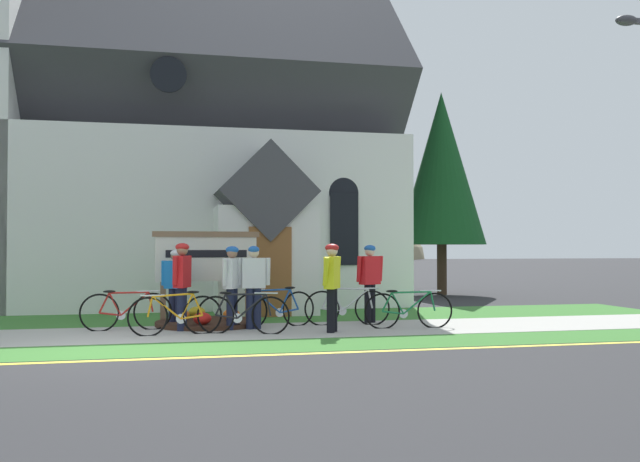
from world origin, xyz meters
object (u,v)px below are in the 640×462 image
object	(u,v)px
cyclist_in_white_jersey	(176,282)
cyclist_in_orange_jersey	(232,281)
roadside_conifer	(441,169)
bicycle_blue	(408,310)
cyclist_in_yellow_jersey	(332,280)
bicycle_silver	(176,315)
cyclist_in_blue_jersey	(254,281)
bicycle_black	(126,311)
cyclist_in_red_jersey	(370,277)
church_sign	(207,260)
bicycle_white	(275,309)
bicycle_green	(347,307)
cyclist_in_green_jersey	(182,279)
bicycle_red	(243,314)

from	to	relation	value
cyclist_in_white_jersey	cyclist_in_orange_jersey	distance (m)	1.37
roadside_conifer	bicycle_blue	bearing A→B (deg)	-116.55
cyclist_in_white_jersey	cyclist_in_yellow_jersey	xyz separation A→B (m)	(2.89, -1.68, 0.09)
bicycle_silver	cyclist_in_blue_jersey	xyz separation A→B (m)	(1.52, 0.57, 0.58)
bicycle_black	cyclist_in_white_jersey	size ratio (longest dim) A/B	1.12
cyclist_in_white_jersey	cyclist_in_red_jersey	distance (m)	4.09
cyclist_in_white_jersey	church_sign	bearing A→B (deg)	41.18
bicycle_white	bicycle_green	bearing A→B (deg)	1.38
bicycle_white	cyclist_in_white_jersey	size ratio (longest dim) A/B	1.10
cyclist_in_yellow_jersey	bicycle_white	bearing A→B (deg)	130.57
roadside_conifer	cyclist_in_white_jersey	bearing A→B (deg)	-140.16
church_sign	cyclist_in_white_jersey	bearing A→B (deg)	-138.82
bicycle_blue	cyclist_in_yellow_jersey	distance (m)	1.79
bicycle_silver	cyclist_in_orange_jersey	distance (m)	1.36
cyclist_in_green_jersey	cyclist_in_white_jersey	bearing A→B (deg)	97.71
bicycle_red	bicycle_white	bearing A→B (deg)	50.24
bicycle_silver	cyclist_in_orange_jersey	world-z (taller)	cyclist_in_orange_jersey
bicycle_silver	bicycle_green	xyz separation A→B (m)	(3.50, 0.85, 0.00)
cyclist_in_blue_jersey	cyclist_in_yellow_jersey	size ratio (longest dim) A/B	0.98
bicycle_black	roadside_conifer	size ratio (longest dim) A/B	0.25
church_sign	bicycle_red	bearing A→B (deg)	-75.50
bicycle_black	roadside_conifer	bearing A→B (deg)	38.82
bicycle_green	cyclist_in_white_jersey	bearing A→B (deg)	170.70
cyclist_in_red_jersey	bicycle_blue	bearing A→B (deg)	-67.26
cyclist_in_red_jersey	bicycle_black	bearing A→B (deg)	-177.24
bicycle_black	cyclist_in_green_jersey	size ratio (longest dim) A/B	1.03
bicycle_red	cyclist_in_white_jersey	size ratio (longest dim) A/B	1.08
cyclist_in_green_jersey	cyclist_in_red_jersey	world-z (taller)	cyclist_in_green_jersey
cyclist_in_orange_jersey	cyclist_in_red_jersey	xyz separation A→B (m)	(3.00, 0.59, 0.02)
bicycle_red	cyclist_in_orange_jersey	bearing A→B (deg)	100.92
bicycle_white	bicycle_green	xyz separation A→B (m)	(1.51, 0.04, 0.00)
bicycle_white	bicycle_green	distance (m)	1.51
bicycle_green	cyclist_in_green_jersey	size ratio (longest dim) A/B	1.04
cyclist_in_orange_jersey	bicycle_red	bearing A→B (deg)	-79.08
cyclist_in_blue_jersey	bicycle_blue	bearing A→B (deg)	-9.62
church_sign	roadside_conifer	bearing A→B (deg)	39.73
bicycle_blue	cyclist_in_white_jersey	xyz separation A→B (m)	(-4.54, 1.37, 0.53)
bicycle_red	cyclist_in_red_jersey	distance (m)	3.20
cyclist_in_yellow_jersey	cyclist_in_orange_jersey	size ratio (longest dim) A/B	1.03
bicycle_red	cyclist_in_yellow_jersey	world-z (taller)	cyclist_in_yellow_jersey
bicycle_blue	bicycle_white	world-z (taller)	bicycle_white
bicycle_red	bicycle_silver	bearing A→B (deg)	174.84
bicycle_white	roadside_conifer	size ratio (longest dim) A/B	0.25
church_sign	bicycle_blue	world-z (taller)	church_sign
cyclist_in_yellow_jersey	roadside_conifer	size ratio (longest dim) A/B	0.25
cyclist_in_yellow_jersey	cyclist_in_orange_jersey	xyz separation A→B (m)	(-1.82, 0.84, -0.03)
bicycle_blue	bicycle_white	bearing A→B (deg)	163.50
cyclist_in_blue_jersey	cyclist_in_red_jersey	size ratio (longest dim) A/B	0.99
bicycle_white	cyclist_in_green_jersey	bearing A→B (deg)	-173.48
bicycle_red	bicycle_white	distance (m)	1.20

